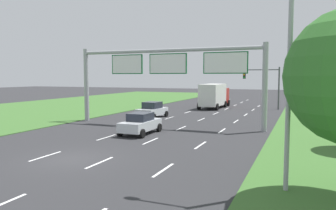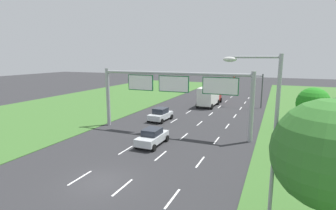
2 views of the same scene
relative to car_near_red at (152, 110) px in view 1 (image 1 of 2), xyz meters
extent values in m
plane|color=#2D2D30|center=(3.47, -17.41, -0.83)|extent=(200.00, 200.00, 0.00)
cube|color=white|center=(1.72, -17.41, -0.82)|extent=(0.14, 2.40, 0.01)
cube|color=white|center=(1.72, -11.41, -0.82)|extent=(0.14, 2.40, 0.01)
cube|color=white|center=(1.72, -5.41, -0.82)|extent=(0.14, 2.40, 0.01)
cube|color=white|center=(1.72, 0.59, -0.82)|extent=(0.14, 2.40, 0.01)
cube|color=white|center=(1.72, 6.59, -0.82)|extent=(0.14, 2.40, 0.01)
cube|color=white|center=(1.72, 12.59, -0.82)|extent=(0.14, 2.40, 0.01)
cube|color=white|center=(1.72, 18.59, -0.82)|extent=(0.14, 2.40, 0.01)
cube|color=white|center=(1.72, 24.59, -0.82)|extent=(0.14, 2.40, 0.01)
cube|color=white|center=(1.72, 30.59, -0.82)|extent=(0.14, 2.40, 0.01)
cube|color=white|center=(5.22, -17.41, -0.82)|extent=(0.14, 2.40, 0.01)
cube|color=white|center=(5.22, -11.41, -0.82)|extent=(0.14, 2.40, 0.01)
cube|color=white|center=(5.22, -5.41, -0.82)|extent=(0.14, 2.40, 0.01)
cube|color=white|center=(5.22, 0.59, -0.82)|extent=(0.14, 2.40, 0.01)
cube|color=white|center=(5.22, 6.59, -0.82)|extent=(0.14, 2.40, 0.01)
cube|color=white|center=(5.22, 12.59, -0.82)|extent=(0.14, 2.40, 0.01)
cube|color=white|center=(5.22, 18.59, -0.82)|extent=(0.14, 2.40, 0.01)
cube|color=white|center=(5.22, 24.59, -0.82)|extent=(0.14, 2.40, 0.01)
cube|color=white|center=(5.22, 30.59, -0.82)|extent=(0.14, 2.40, 0.01)
cube|color=white|center=(8.72, -17.41, -0.82)|extent=(0.14, 2.40, 0.01)
cube|color=white|center=(8.72, -11.41, -0.82)|extent=(0.14, 2.40, 0.01)
cube|color=white|center=(8.72, -5.41, -0.82)|extent=(0.14, 2.40, 0.01)
cube|color=white|center=(8.72, 0.59, -0.82)|extent=(0.14, 2.40, 0.01)
cube|color=white|center=(8.72, 6.59, -0.82)|extent=(0.14, 2.40, 0.01)
cube|color=white|center=(8.72, 12.59, -0.82)|extent=(0.14, 2.40, 0.01)
cube|color=white|center=(8.72, 18.59, -0.82)|extent=(0.14, 2.40, 0.01)
cube|color=white|center=(8.72, 24.59, -0.82)|extent=(0.14, 2.40, 0.01)
cube|color=white|center=(8.72, 30.59, -0.82)|extent=(0.14, 2.40, 0.01)
cube|color=silver|center=(0.00, -0.01, -0.16)|extent=(2.08, 4.07, 0.69)
cube|color=#232833|center=(0.00, 0.02, 0.52)|extent=(1.64, 1.94, 0.68)
cylinder|color=black|center=(-0.88, 1.48, -0.51)|extent=(0.25, 0.65, 0.64)
cylinder|color=black|center=(1.03, 1.38, -0.51)|extent=(0.25, 0.65, 0.64)
cylinder|color=black|center=(-1.03, -1.40, -0.51)|extent=(0.25, 0.65, 0.64)
cylinder|color=black|center=(0.88, -1.50, -0.51)|extent=(0.25, 0.65, 0.64)
cube|color=silver|center=(3.30, -9.17, -0.16)|extent=(1.77, 4.08, 0.70)
cube|color=#232833|center=(3.30, -9.16, 0.48)|extent=(1.46, 1.89, 0.58)
cylinder|color=black|center=(2.40, -7.69, -0.51)|extent=(0.22, 0.64, 0.64)
cylinder|color=black|center=(4.20, -7.68, -0.51)|extent=(0.22, 0.64, 0.64)
cylinder|color=black|center=(2.41, -10.66, -0.51)|extent=(0.22, 0.64, 0.64)
cylinder|color=black|center=(4.21, -10.66, -0.51)|extent=(0.22, 0.64, 0.64)
cube|color=#B21E19|center=(3.41, 16.40, 0.72)|extent=(2.23, 2.14, 2.20)
cube|color=silver|center=(3.34, 12.30, 1.06)|extent=(2.46, 5.83, 2.87)
cylinder|color=black|center=(2.29, 16.91, -0.38)|extent=(0.29, 0.90, 0.90)
cylinder|color=black|center=(4.55, 16.88, -0.38)|extent=(0.29, 0.90, 0.90)
cylinder|color=black|center=(2.17, 14.62, -0.38)|extent=(0.29, 0.90, 0.90)
cylinder|color=black|center=(4.59, 14.58, -0.38)|extent=(0.29, 0.90, 0.90)
cylinder|color=black|center=(2.09, 10.02, -0.38)|extent=(0.29, 0.90, 0.90)
cylinder|color=black|center=(4.51, 9.98, -0.38)|extent=(0.29, 0.90, 0.90)
cylinder|color=#9EA0A5|center=(-4.93, -4.57, 2.67)|extent=(0.44, 0.44, 7.00)
cylinder|color=#9EA0A5|center=(11.87, -4.57, 2.67)|extent=(0.44, 0.44, 7.00)
cylinder|color=#9EA0A5|center=(3.47, -4.57, 5.77)|extent=(16.80, 0.32, 0.32)
cube|color=#0C5B28|center=(-0.38, -4.57, 4.63)|extent=(3.14, 0.12, 1.77)
cube|color=white|center=(-0.38, -4.63, 4.63)|extent=(2.98, 0.01, 1.61)
cube|color=#0C5B28|center=(3.67, -4.57, 4.63)|extent=(3.48, 0.12, 1.77)
cube|color=white|center=(3.67, -4.63, 4.63)|extent=(3.32, 0.01, 1.61)
cube|color=#0C5B28|center=(8.72, -4.57, 4.63)|extent=(3.66, 0.12, 1.77)
cube|color=white|center=(8.72, -4.63, 4.63)|extent=(3.50, 0.01, 1.61)
cylinder|color=#47494F|center=(11.73, 14.21, 1.97)|extent=(0.20, 0.20, 5.60)
cylinder|color=#47494F|center=(9.48, 14.21, 4.42)|extent=(4.50, 0.14, 0.14)
cube|color=black|center=(7.23, 14.21, 3.77)|extent=(0.32, 0.36, 1.10)
sphere|color=red|center=(7.23, 14.01, 4.14)|extent=(0.22, 0.22, 0.22)
sphere|color=orange|center=(7.23, 14.01, 3.77)|extent=(0.22, 0.22, 0.22)
sphere|color=green|center=(7.23, 14.01, 3.40)|extent=(0.22, 0.22, 0.22)
cylinder|color=#9EA0A5|center=(14.11, -18.28, 3.42)|extent=(0.18, 0.18, 8.50)
camera|label=1|loc=(14.56, -31.10, 3.51)|focal=35.00mm
camera|label=2|loc=(14.06, -30.77, 7.56)|focal=28.00mm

